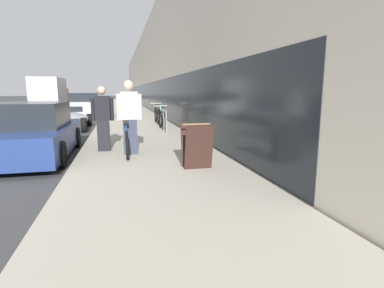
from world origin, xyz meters
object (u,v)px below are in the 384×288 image
(tandem_bicycle, at_px, (126,137))
(cruiser_bike_nearest, at_px, (162,120))
(person_rider, at_px, (130,118))
(person_bystander, at_px, (103,119))
(parked_sedan_curbside, at_px, (31,133))
(vintage_roadster_curbside, at_px, (68,120))
(cruiser_bike_middle, at_px, (157,115))
(sandwich_board_sign, at_px, (197,146))
(moving_truck, at_px, (50,94))
(parked_sedan_far, at_px, (85,106))
(bike_rack_hoop, at_px, (165,119))

(tandem_bicycle, height_order, cruiser_bike_nearest, cruiser_bike_nearest)
(cruiser_bike_nearest, bearing_deg, tandem_bicycle, -109.94)
(person_rider, relative_size, person_bystander, 1.08)
(parked_sedan_curbside, distance_m, vintage_roadster_curbside, 5.93)
(cruiser_bike_middle, xyz_separation_m, sandwich_board_sign, (-0.27, -8.54, 0.05))
(moving_truck, bearing_deg, cruiser_bike_nearest, -67.00)
(person_rider, distance_m, sandwich_board_sign, 2.15)
(vintage_roadster_curbside, bearing_deg, sandwich_board_sign, -66.34)
(tandem_bicycle, xyz_separation_m, cruiser_bike_nearest, (1.53, 4.23, 0.03))
(tandem_bicycle, relative_size, cruiser_bike_middle, 1.45)
(cruiser_bike_middle, bearing_deg, tandem_bicycle, -103.95)
(tandem_bicycle, distance_m, person_rider, 0.65)
(person_rider, height_order, moving_truck, moving_truck)
(cruiser_bike_nearest, bearing_deg, sandwich_board_sign, -91.71)
(cruiser_bike_middle, bearing_deg, person_rider, -102.45)
(parked_sedan_far, bearing_deg, person_bystander, -82.11)
(parked_sedan_far, bearing_deg, person_rider, -79.67)
(person_bystander, bearing_deg, cruiser_bike_middle, 70.93)
(cruiser_bike_middle, height_order, sandwich_board_sign, cruiser_bike_middle)
(bike_rack_hoop, relative_size, moving_truck, 0.13)
(parked_sedan_curbside, xyz_separation_m, parked_sedan_far, (0.04, 12.35, 0.08))
(parked_sedan_curbside, height_order, moving_truck, moving_truck)
(sandwich_board_sign, height_order, moving_truck, moving_truck)
(cruiser_bike_middle, bearing_deg, sandwich_board_sign, -91.79)
(tandem_bicycle, relative_size, parked_sedan_far, 0.62)
(bike_rack_hoop, relative_size, cruiser_bike_middle, 0.45)
(person_rider, relative_size, moving_truck, 0.28)
(vintage_roadster_curbside, bearing_deg, tandem_bicycle, -69.81)
(bike_rack_hoop, distance_m, vintage_roadster_curbside, 5.00)
(moving_truck, bearing_deg, parked_sedan_curbside, -79.87)
(moving_truck, bearing_deg, sandwich_board_sign, -72.81)
(parked_sedan_curbside, relative_size, parked_sedan_far, 0.96)
(tandem_bicycle, xyz_separation_m, bike_rack_hoop, (1.49, 3.21, 0.15))
(person_bystander, xyz_separation_m, parked_sedan_curbside, (-1.78, 0.25, -0.34))
(person_bystander, relative_size, moving_truck, 0.26)
(sandwich_board_sign, xyz_separation_m, parked_sedan_far, (-3.65, 14.86, 0.12))
(sandwich_board_sign, bearing_deg, cruiser_bike_nearest, 88.29)
(tandem_bicycle, height_order, bike_rack_hoop, tandem_bicycle)
(person_bystander, xyz_separation_m, parked_sedan_far, (-1.74, 12.59, -0.26))
(moving_truck, bearing_deg, parked_sedan_far, -67.93)
(cruiser_bike_nearest, xyz_separation_m, parked_sedan_far, (-3.83, 8.59, 0.18))
(vintage_roadster_curbside, xyz_separation_m, moving_truck, (-3.96, 16.31, 1.02))
(person_bystander, relative_size, parked_sedan_far, 0.37)
(bike_rack_hoop, distance_m, sandwich_board_sign, 5.26)
(parked_sedan_curbside, height_order, parked_sedan_far, parked_sedan_far)
(person_rider, bearing_deg, parked_sedan_curbside, 161.32)
(person_bystander, distance_m, vintage_roadster_curbside, 6.45)
(cruiser_bike_middle, xyz_separation_m, parked_sedan_curbside, (-3.95, -6.03, 0.09))
(person_rider, xyz_separation_m, sandwich_board_sign, (1.25, -1.69, -0.45))
(parked_sedan_curbside, bearing_deg, vintage_roadster_curbside, 90.15)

